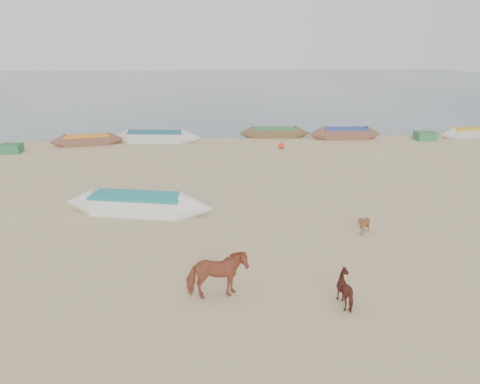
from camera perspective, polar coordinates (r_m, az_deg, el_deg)
The scene contains 8 objects.
ground at distance 16.61m, azimuth 1.20°, elevation -7.38°, with size 140.00×140.00×0.00m, color tan.
sea at distance 97.28m, azimuth -4.07°, elevation 13.07°, with size 160.00×160.00×0.00m, color slate.
cow_adult at distance 13.51m, azimuth -2.82°, elevation -10.05°, with size 0.78×1.72×1.45m, color brown.
calf_front at distance 18.62m, azimuth 14.82°, elevation -3.86°, with size 0.64×0.72×0.80m, color brown.
calf_right at distance 13.62m, azimuth 13.12°, elevation -11.49°, with size 0.94×0.80×0.94m, color #55251B.
near_canoe at distance 20.75m, azimuth -12.36°, elevation -1.43°, with size 6.69×1.39×0.84m, color white, non-canonical shape.
waterline_canoes at distance 36.14m, azimuth -3.82°, elevation 6.80°, with size 56.22×3.88×0.91m.
beach_clutter at distance 36.05m, azimuth 5.24°, elevation 6.55°, with size 48.45×5.81×0.64m.
Camera 1 is at (-1.64, -15.02, 6.90)m, focal length 35.00 mm.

